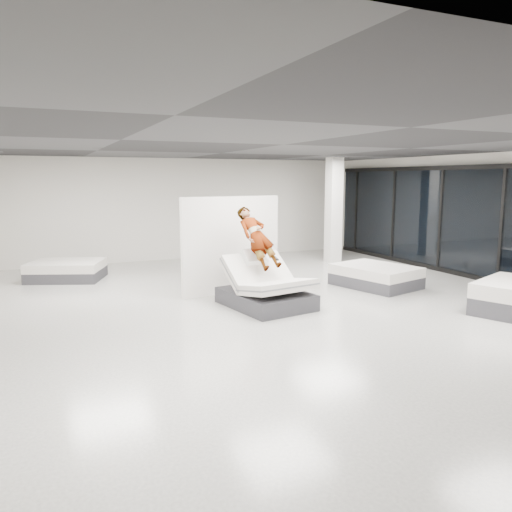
% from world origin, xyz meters
% --- Properties ---
extents(room, '(14.00, 14.04, 3.20)m').
position_xyz_m(room, '(0.00, 0.00, 1.60)').
color(room, beige).
rests_on(room, ground).
extents(hero_bed, '(1.64, 2.01, 1.14)m').
position_xyz_m(hero_bed, '(-0.20, 0.34, 0.35)').
color(hero_bed, '#343438').
rests_on(hero_bed, floor).
extents(person, '(0.78, 1.47, 1.29)m').
position_xyz_m(person, '(-0.25, 0.66, 1.14)').
color(person, slate).
rests_on(person, hero_bed).
extents(remote, '(0.07, 0.15, 0.08)m').
position_xyz_m(remote, '(0.02, 0.35, 0.97)').
color(remote, black).
rests_on(remote, person).
extents(divider_panel, '(2.39, 0.41, 2.18)m').
position_xyz_m(divider_panel, '(-0.39, 1.79, 1.09)').
color(divider_panel, white).
rests_on(divider_panel, floor).
extents(flat_bed_right_far, '(1.80, 2.12, 0.50)m').
position_xyz_m(flat_bed_right_far, '(3.01, 1.02, 0.25)').
color(flat_bed_right_far, '#343438').
rests_on(flat_bed_right_far, floor).
extents(flat_bed_left_far, '(2.11, 1.86, 0.48)m').
position_xyz_m(flat_bed_left_far, '(-3.74, 4.88, 0.24)').
color(flat_bed_left_far, '#343438').
rests_on(flat_bed_left_far, floor).
extents(column, '(0.40, 0.40, 3.20)m').
position_xyz_m(column, '(4.00, 4.50, 1.60)').
color(column, silver).
rests_on(column, floor).
extents(storefront_glazing, '(0.12, 13.40, 2.92)m').
position_xyz_m(storefront_glazing, '(5.90, 0.00, 1.45)').
color(storefront_glazing, '#202A36').
rests_on(storefront_glazing, floor).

